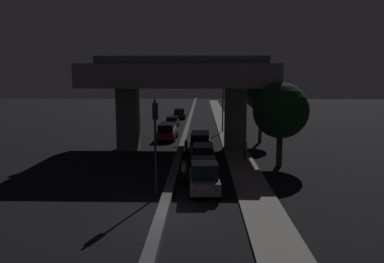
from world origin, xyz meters
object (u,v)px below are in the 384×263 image
(car_dark_red_lead_oncoming, at_px, (167,131))
(pedestrian_on_sidewalk, at_px, (245,149))
(motorcycle_red_filtering_mid, at_px, (186,148))
(traffic_light_left_of_median, at_px, (155,132))
(car_dark_blue_second, at_px, (203,156))
(motorcycle_black_filtering_near, at_px, (184,173))
(street_lamp, at_px, (221,91))
(car_dark_green_second_oncoming, at_px, (172,122))
(car_grey_third, at_px, (200,141))
(car_grey_lead, at_px, (204,175))
(car_dark_red_third_oncoming, at_px, (179,113))

(car_dark_red_lead_oncoming, xyz_separation_m, pedestrian_on_sidewalk, (7.49, -10.15, -0.03))
(motorcycle_red_filtering_mid, bearing_deg, traffic_light_left_of_median, 174.09)
(car_dark_blue_second, distance_m, motorcycle_red_filtering_mid, 5.01)
(motorcycle_black_filtering_near, xyz_separation_m, motorcycle_red_filtering_mid, (-0.24, 8.89, -0.04))
(street_lamp, xyz_separation_m, car_dark_green_second_oncoming, (-6.47, 5.14, -4.50))
(car_grey_third, height_order, motorcycle_red_filtering_mid, car_grey_third)
(street_lamp, height_order, car_grey_third, street_lamp)
(street_lamp, bearing_deg, car_dark_red_lead_oncoming, -138.53)
(street_lamp, height_order, pedestrian_on_sidewalk, street_lamp)
(car_grey_third, distance_m, car_dark_green_second_oncoming, 17.55)
(car_grey_lead, height_order, car_grey_third, car_grey_lead)
(car_grey_lead, xyz_separation_m, car_dark_red_third_oncoming, (-3.91, 39.98, -0.14))
(traffic_light_left_of_median, relative_size, motorcycle_red_filtering_mid, 2.97)
(car_dark_blue_second, xyz_separation_m, car_dark_red_third_oncoming, (-3.88, 33.72, -0.02))
(street_lamp, relative_size, car_grey_third, 1.95)
(car_dark_blue_second, height_order, pedestrian_on_sidewalk, car_dark_blue_second)
(traffic_light_left_of_median, xyz_separation_m, car_grey_third, (2.49, 13.71, -2.93))
(car_dark_red_lead_oncoming, xyz_separation_m, motorcycle_red_filtering_mid, (2.43, -8.00, -0.37))
(car_grey_lead, bearing_deg, pedestrian_on_sidewalk, -23.88)
(pedestrian_on_sidewalk, bearing_deg, car_grey_third, 136.14)
(car_dark_red_lead_oncoming, xyz_separation_m, motorcycle_black_filtering_near, (2.66, -16.89, -0.34))
(car_dark_blue_second, distance_m, motorcycle_black_filtering_near, 4.33)
(car_grey_lead, relative_size, car_dark_blue_second, 0.98)
(car_dark_blue_second, bearing_deg, traffic_light_left_of_median, 159.75)
(traffic_light_left_of_median, xyz_separation_m, car_dark_blue_second, (2.74, 7.44, -2.97))
(street_lamp, bearing_deg, car_dark_red_third_oncoming, 111.42)
(car_grey_third, bearing_deg, car_dark_red_lead_oncoming, 30.65)
(car_grey_lead, xyz_separation_m, car_dark_green_second_oncoming, (-4.30, 29.60, -0.28))
(street_lamp, bearing_deg, motorcycle_red_filtering_mid, -105.51)
(car_grey_lead, xyz_separation_m, car_grey_third, (-0.29, 12.52, -0.07))
(traffic_light_left_of_median, distance_m, motorcycle_red_filtering_mid, 12.70)
(car_dark_red_third_oncoming, relative_size, motorcycle_black_filtering_near, 2.28)
(pedestrian_on_sidewalk, bearing_deg, car_dark_green_second_oncoming, 110.62)
(car_dark_red_third_oncoming, bearing_deg, car_dark_green_second_oncoming, -3.43)
(car_grey_third, height_order, pedestrian_on_sidewalk, car_grey_third)
(car_dark_green_second_oncoming, distance_m, motorcycle_red_filtering_mid, 18.78)
(car_dark_green_second_oncoming, bearing_deg, pedestrian_on_sidewalk, 20.23)
(car_grey_lead, bearing_deg, motorcycle_black_filtering_near, 29.53)
(car_grey_third, bearing_deg, street_lamp, -10.60)
(street_lamp, xyz_separation_m, car_dark_red_lead_oncoming, (-6.16, -5.44, -4.27))
(street_lamp, distance_m, car_dark_green_second_oncoming, 9.41)
(street_lamp, relative_size, car_dark_red_lead_oncoming, 1.90)
(traffic_light_left_of_median, xyz_separation_m, motorcycle_red_filtering_mid, (1.22, 12.21, -3.28))
(car_grey_third, xyz_separation_m, car_dark_red_third_oncoming, (-3.62, 27.45, -0.06))
(car_dark_red_lead_oncoming, bearing_deg, car_grey_lead, 14.30)
(motorcycle_red_filtering_mid, distance_m, pedestrian_on_sidewalk, 5.51)
(car_dark_red_lead_oncoming, relative_size, pedestrian_on_sidewalk, 2.94)
(traffic_light_left_of_median, bearing_deg, motorcycle_red_filtering_mid, 84.30)
(car_dark_red_lead_oncoming, xyz_separation_m, car_dark_green_second_oncoming, (-0.31, 10.58, -0.22))
(car_dark_blue_second, xyz_separation_m, car_grey_third, (-0.25, 6.26, 0.04))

